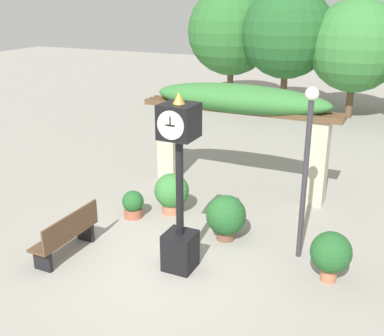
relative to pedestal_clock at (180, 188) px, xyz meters
The scene contains 10 objects.
ground_plane 1.64m from the pedestal_clock, behind, with size 60.00×60.00×0.00m, color gray.
pedestal_clock is the anchor object (origin of this frame).
pergola 4.04m from the pedestal_clock, 95.41° to the left, with size 4.99×1.08×2.72m.
potted_plant_near_left 2.63m from the pedestal_clock, 121.30° to the left, with size 0.79×0.79×0.94m.
potted_plant_near_right 2.73m from the pedestal_clock, 142.66° to the left, with size 0.48×0.48×0.63m.
potted_plant_far_left 1.79m from the pedestal_clock, 76.29° to the left, with size 0.82×0.82×0.95m.
potted_plant_far_right 2.85m from the pedestal_clock, 16.60° to the left, with size 0.72×0.72×0.91m.
park_bench 2.50m from the pedestal_clock, 166.60° to the right, with size 0.42×1.56×0.89m.
lamp_post 2.34m from the pedestal_clock, 36.04° to the left, with size 0.24×0.24×3.27m.
tree_line 13.51m from the pedestal_clock, 90.39° to the left, with size 12.66×4.86×5.17m.
Camera 1 is at (3.87, -6.82, 4.74)m, focal length 45.00 mm.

